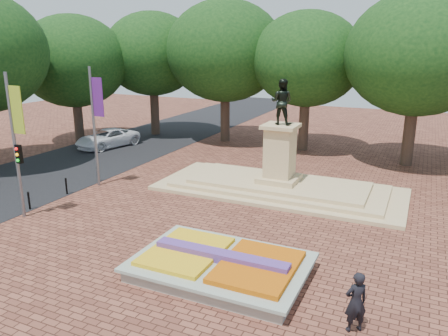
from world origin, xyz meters
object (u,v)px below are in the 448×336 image
at_px(flower_bed, 221,265).
at_px(pedestrian, 356,302).
at_px(van, 107,138).
at_px(monument, 279,176).

bearing_deg(flower_bed, pedestrian, -14.87).
relative_size(van, pedestrian, 2.79).
relative_size(flower_bed, van, 1.18).
xyz_separation_m(flower_bed, monument, (-1.03, 10.00, 0.50)).
xyz_separation_m(monument, van, (-16.25, 4.78, -0.14)).
height_order(flower_bed, monument, monument).
xyz_separation_m(flower_bed, van, (-17.28, 14.78, 0.37)).
bearing_deg(van, pedestrian, -21.74).
distance_m(flower_bed, van, 22.74).
bearing_deg(flower_bed, monument, 95.87).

